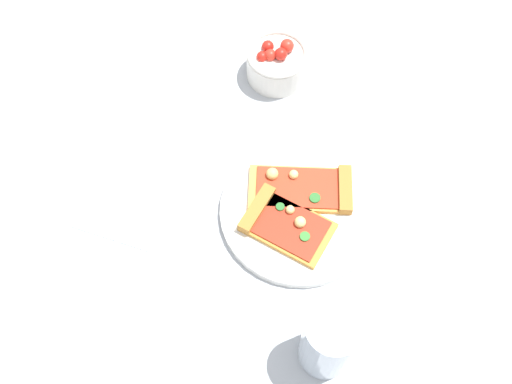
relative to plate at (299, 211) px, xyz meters
The scene contains 7 objects.
ground_plane 0.05m from the plate, 41.75° to the left, with size 2.40×2.40×0.00m, color #B2B7BC.
plate is the anchor object (origin of this frame).
pizza_slice_near 0.04m from the plate, ahead, with size 0.12×0.17×0.03m.
pizza_slice_far 0.04m from the plate, 151.42° to the left, with size 0.11×0.14×0.02m.
salad_bowl 0.27m from the plate, 25.25° to the left, with size 0.11×0.11×0.07m.
soda_glass 0.23m from the plate, 154.01° to the right, with size 0.07×0.07×0.13m.
paper_napkin 0.27m from the plate, 102.29° to the left, with size 0.16×0.13×0.00m, color white.
Camera 1 is at (-0.46, -0.10, 0.86)m, focal length 43.33 mm.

